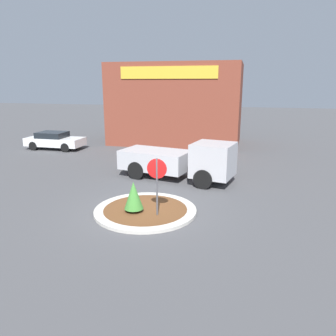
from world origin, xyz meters
TOP-DOWN VIEW (x-y plane):
  - ground_plane at (0.00, 0.00)m, footprint 120.00×120.00m
  - traffic_island at (0.00, 0.00)m, footprint 4.09×4.09m
  - stop_sign at (0.62, -0.46)m, footprint 0.76×0.07m
  - island_shrub at (-0.36, -0.36)m, footprint 0.75×0.75m
  - utility_truck at (0.42, 4.76)m, footprint 6.38×3.22m
  - storefront_building at (-2.24, 15.71)m, footprint 10.58×6.07m
  - parked_sedan_white at (-10.77, 10.54)m, footprint 4.39×1.92m

SIDE VIEW (x-z plane):
  - ground_plane at x=0.00m, z-range 0.00..0.00m
  - traffic_island at x=0.00m, z-range 0.00..0.13m
  - parked_sedan_white at x=-10.77m, z-range 0.03..1.36m
  - island_shrub at x=-0.36m, z-range 0.19..1.40m
  - utility_truck at x=0.42m, z-range 0.00..2.11m
  - stop_sign at x=0.62m, z-range 0.47..2.81m
  - storefront_building at x=-2.24m, z-range 0.00..6.56m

